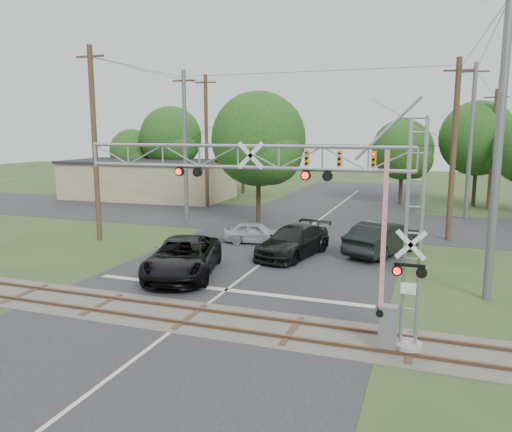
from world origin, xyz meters
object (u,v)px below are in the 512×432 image
(traffic_signal_span, at_px, (320,151))
(crossing_gantry, at_px, (302,204))
(pickup_black, at_px, (183,257))
(car_dark, at_px, (293,241))
(commercial_building, at_px, (149,179))
(sedan_silver, at_px, (255,233))
(streetlight, at_px, (422,165))

(traffic_signal_span, bearing_deg, crossing_gantry, -79.18)
(pickup_black, bearing_deg, car_dark, 38.05)
(traffic_signal_span, relative_size, commercial_building, 1.11)
(sedan_silver, bearing_deg, crossing_gantry, -164.62)
(crossing_gantry, distance_m, car_dark, 11.96)
(commercial_building, distance_m, streetlight, 28.40)
(pickup_black, distance_m, commercial_building, 29.83)
(crossing_gantry, distance_m, pickup_black, 9.77)
(sedan_silver, xyz_separation_m, commercial_building, (-17.91, 16.52, 1.33))
(traffic_signal_span, xyz_separation_m, sedan_silver, (-2.89, -5.07, -4.95))
(crossing_gantry, relative_size, traffic_signal_span, 0.63)
(pickup_black, distance_m, car_dark, 6.87)
(commercial_building, bearing_deg, crossing_gantry, -53.09)
(sedan_silver, relative_size, streetlight, 0.49)
(commercial_building, bearing_deg, sedan_silver, -44.97)
(car_dark, bearing_deg, sedan_silver, 155.53)
(crossing_gantry, height_order, car_dark, crossing_gantry)
(car_dark, height_order, sedan_silver, car_dark)
(traffic_signal_span, distance_m, pickup_black, 14.37)
(car_dark, relative_size, commercial_building, 0.34)
(sedan_silver, bearing_deg, car_dark, -137.76)
(commercial_building, bearing_deg, car_dark, -44.24)
(car_dark, bearing_deg, traffic_signal_span, 104.96)
(car_dark, distance_m, sedan_silver, 3.97)
(pickup_black, distance_m, sedan_silver, 8.01)
(traffic_signal_span, distance_m, streetlight, 8.28)
(commercial_building, bearing_deg, streetlight, -15.96)
(crossing_gantry, distance_m, streetlight, 23.34)
(sedan_silver, bearing_deg, streetlight, -54.56)
(commercial_building, relative_size, streetlight, 2.15)
(traffic_signal_span, relative_size, sedan_silver, 4.86)
(crossing_gantry, relative_size, commercial_building, 0.70)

